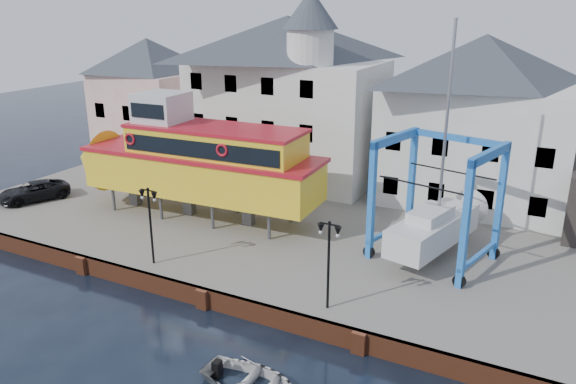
% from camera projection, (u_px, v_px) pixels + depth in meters
% --- Properties ---
extents(ground, '(140.00, 140.00, 0.00)m').
position_uv_depth(ground, '(204.00, 308.00, 27.23)').
color(ground, black).
rests_on(ground, ground).
extents(hardstanding, '(44.00, 22.00, 1.00)m').
position_uv_depth(hardstanding, '(303.00, 223.00, 36.33)').
color(hardstanding, slate).
rests_on(hardstanding, ground).
extents(quay_wall, '(44.00, 0.47, 1.00)m').
position_uv_depth(quay_wall, '(204.00, 298.00, 27.16)').
color(quay_wall, brown).
rests_on(quay_wall, ground).
extents(building_pink, '(8.00, 7.00, 10.30)m').
position_uv_depth(building_pink, '(151.00, 100.00, 48.25)').
color(building_pink, '#D89B93').
rests_on(building_pink, hardstanding).
extents(building_white_main, '(14.00, 8.30, 14.00)m').
position_uv_depth(building_white_main, '(288.00, 96.00, 42.49)').
color(building_white_main, silver).
rests_on(building_white_main, hardstanding).
extents(building_white_right, '(12.00, 8.00, 11.20)m').
position_uv_depth(building_white_right, '(478.00, 121.00, 37.20)').
color(building_white_right, silver).
rests_on(building_white_right, hardstanding).
extents(lamp_post_left, '(1.12, 0.32, 4.20)m').
position_uv_depth(lamp_post_left, '(149.00, 207.00, 28.65)').
color(lamp_post_left, black).
rests_on(lamp_post_left, hardstanding).
extents(lamp_post_right, '(1.12, 0.32, 4.20)m').
position_uv_depth(lamp_post_right, '(329.00, 243.00, 24.30)').
color(lamp_post_right, black).
rests_on(lamp_post_right, hardstanding).
extents(tour_boat, '(18.03, 5.05, 7.78)m').
position_uv_depth(tour_boat, '(187.00, 160.00, 35.40)').
color(tour_boat, '#59595E').
rests_on(tour_boat, hardstanding).
extents(travel_lift, '(6.67, 8.47, 12.39)m').
position_uv_depth(travel_lift, '(440.00, 218.00, 30.13)').
color(travel_lift, '#1E6BB1').
rests_on(travel_lift, hardstanding).
extents(van, '(3.88, 5.15, 1.30)m').
position_uv_depth(van, '(34.00, 191.00, 38.93)').
color(van, black).
rests_on(van, hardstanding).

